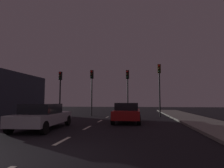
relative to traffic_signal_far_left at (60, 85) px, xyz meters
The scene contains 14 objects.
ground_plane 10.20m from the traffic_signal_far_left, 56.17° to the right, with size 80.00×80.00×0.00m, color black.
sidewalk_curb_right 15.50m from the traffic_signal_far_left, 31.89° to the right, with size 3.00×40.00×0.15m, color gray.
lane_stripe_second 13.92m from the traffic_signal_far_left, 66.62° to the right, with size 0.16×1.60×0.01m, color silver.
lane_stripe_third 10.67m from the traffic_signal_far_left, 58.06° to the right, with size 0.16×1.60×0.01m, color silver.
lane_stripe_fourth 7.94m from the traffic_signal_far_left, 41.85° to the right, with size 0.16×1.60×0.01m, color silver.
lane_stripe_fifth 6.40m from the traffic_signal_far_left, 10.60° to the right, with size 0.16×1.60×0.01m, color silver.
lane_stripe_sixth 6.91m from the traffic_signal_far_left, 27.54° to the left, with size 0.16×1.60×0.01m, color silver.
traffic_signal_far_left is the anchor object (origin of this frame).
traffic_signal_center_left 3.51m from the traffic_signal_far_left, ahead, with size 0.32×0.38×4.85m.
traffic_signal_center_right 7.31m from the traffic_signal_far_left, ahead, with size 0.32×0.38×4.77m.
traffic_signal_far_right 10.54m from the traffic_signal_far_left, ahead, with size 0.32×0.38×5.31m.
car_stopped_ahead 9.67m from the traffic_signal_far_left, 35.93° to the right, with size 1.94×4.39×1.44m.
car_adjacent_lane 10.35m from the traffic_signal_far_left, 72.41° to the right, with size 2.15×4.65×1.42m.
storefront_left 5.33m from the traffic_signal_far_left, 156.88° to the right, with size 4.27×7.56×4.25m, color #333847.
Camera 1 is at (2.99, -4.84, 1.57)m, focal length 30.86 mm.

